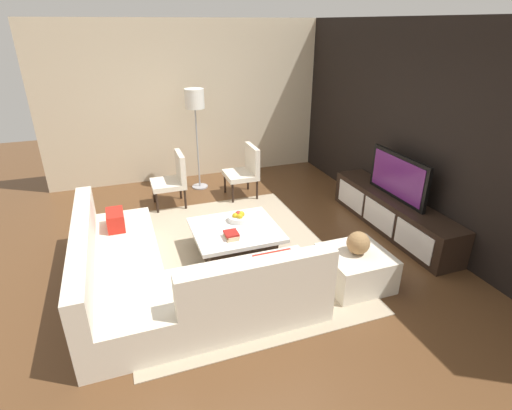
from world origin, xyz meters
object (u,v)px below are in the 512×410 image
television (398,177)px  coffee_table (236,240)px  ottoman (355,268)px  book_stack (231,235)px  floor_lamp (195,105)px  decorative_ball (358,243)px  fruit_bowl (239,217)px  media_console (392,214)px  accent_chair_far (246,168)px  accent_chair_near (174,177)px  sectional_couch (164,278)px

television → coffee_table: 2.38m
ottoman → book_stack: 1.48m
floor_lamp → decorative_ball: (3.46, 1.04, -0.94)m
fruit_bowl → ottoman: bearing=38.9°
media_console → accent_chair_far: size_ratio=2.71×
floor_lamp → book_stack: bearing=-3.7°
floor_lamp → decorative_ball: 3.73m
television → ottoman: size_ratio=1.63×
television → decorative_ball: 1.56m
ottoman → book_stack: book_stack is taller
coffee_table → book_stack: (0.22, -0.12, 0.22)m
floor_lamp → fruit_bowl: 2.46m
accent_chair_near → decorative_ball: 3.25m
fruit_bowl → accent_chair_near: bearing=-160.2°
sectional_couch → book_stack: sectional_couch is taller
television → media_console: bearing=-90.0°
ottoman → sectional_couch: bearing=-101.6°
coffee_table → ottoman: (1.05, 1.09, -0.00)m
fruit_bowl → book_stack: size_ratio=1.35×
television → book_stack: bearing=-87.2°
television → fruit_bowl: (-0.28, -2.20, -0.38)m
media_console → floor_lamp: 3.58m
television → floor_lamp: size_ratio=0.66×
sectional_couch → fruit_bowl: sectional_couch is taller
ottoman → decorative_ball: decorative_ball is taller
sectional_couch → ottoman: bearing=78.4°
sectional_couch → fruit_bowl: bearing=126.6°
television → accent_chair_far: size_ratio=1.31×
sectional_couch → coffee_table: 1.16m
ottoman → book_stack: bearing=-124.5°
media_console → floor_lamp: size_ratio=1.35×
television → floor_lamp: (-2.51, -2.25, 0.66)m
decorative_ball → accent_chair_far: bearing=-172.7°
accent_chair_near → accent_chair_far: size_ratio=1.00×
media_console → sectional_couch: bearing=-80.9°
television → sectional_couch: (0.52, -3.28, -0.53)m
coffee_table → floor_lamp: floor_lamp is taller
fruit_bowl → book_stack: 0.45m
media_console → decorative_ball: (0.95, -1.21, 0.28)m
accent_chair_far → decorative_ball: size_ratio=3.40×
fruit_bowl → decorative_ball: 1.58m
coffee_table → book_stack: size_ratio=5.09×
media_console → decorative_ball: 1.56m
coffee_table → floor_lamp: size_ratio=0.61×
floor_lamp → accent_chair_far: (0.62, 0.67, -0.98)m
coffee_table → accent_chair_near: accent_chair_near is taller
sectional_couch → coffee_table: sectional_couch is taller
sectional_couch → accent_chair_near: accent_chair_near is taller
coffee_table → accent_chair_far: (-1.79, 0.73, 0.29)m
media_console → television: bearing=90.0°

